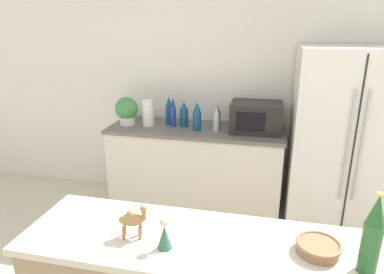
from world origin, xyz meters
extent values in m
cube|color=white|center=(0.00, 2.73, 1.27)|extent=(8.00, 0.06, 2.55)
cube|color=silver|center=(-0.46, 2.40, 0.42)|extent=(1.71, 0.60, 0.85)
cube|color=#66605B|center=(-0.46, 2.40, 0.86)|extent=(1.74, 0.63, 0.03)
cube|color=silver|center=(0.92, 2.34, 0.85)|extent=(0.93, 0.67, 1.69)
cube|color=black|center=(0.92, 2.00, 0.85)|extent=(0.01, 0.01, 1.62)
cylinder|color=#B2B5BA|center=(0.87, 1.99, 0.93)|extent=(0.02, 0.02, 0.93)
cylinder|color=#B2B5BA|center=(0.97, 1.99, 0.93)|extent=(0.02, 0.02, 0.93)
cube|color=#B7AD99|center=(0.00, 0.50, 0.93)|extent=(1.71, 0.51, 0.03)
cylinder|color=silver|center=(-1.18, 2.36, 0.92)|extent=(0.15, 0.15, 0.08)
sphere|color=#478E4C|center=(-1.18, 2.36, 1.05)|extent=(0.23, 0.23, 0.23)
cylinder|color=white|center=(-0.95, 2.37, 1.01)|extent=(0.11, 0.11, 0.26)
cube|color=black|center=(0.12, 2.42, 1.02)|extent=(0.48, 0.36, 0.28)
cube|color=black|center=(0.08, 2.24, 1.02)|extent=(0.26, 0.01, 0.17)
cylinder|color=#B2B7BC|center=(-0.25, 2.34, 0.96)|extent=(0.06, 0.06, 0.16)
cone|color=#B2B7BC|center=(-0.25, 2.34, 1.08)|extent=(0.06, 0.06, 0.09)
cylinder|color=gold|center=(-0.25, 2.34, 1.13)|extent=(0.02, 0.02, 0.01)
cylinder|color=navy|center=(-0.70, 2.40, 0.98)|extent=(0.06, 0.06, 0.19)
cone|color=navy|center=(-0.70, 2.40, 1.12)|extent=(0.06, 0.06, 0.11)
cylinder|color=gold|center=(-0.70, 2.40, 1.18)|extent=(0.02, 0.02, 0.01)
cylinder|color=navy|center=(-0.44, 2.32, 0.97)|extent=(0.08, 0.08, 0.18)
cone|color=navy|center=(-0.44, 2.32, 1.11)|extent=(0.08, 0.08, 0.10)
cylinder|color=gold|center=(-0.44, 2.32, 1.17)|extent=(0.03, 0.03, 0.01)
cylinder|color=navy|center=(-0.59, 2.43, 0.96)|extent=(0.08, 0.08, 0.16)
cone|color=navy|center=(-0.59, 2.43, 1.09)|extent=(0.08, 0.08, 0.09)
cylinder|color=gold|center=(-0.59, 2.43, 1.14)|extent=(0.03, 0.03, 0.01)
cylinder|color=navy|center=(-0.26, 2.49, 0.95)|extent=(0.06, 0.06, 0.14)
cone|color=navy|center=(-0.26, 2.49, 1.06)|extent=(0.06, 0.06, 0.08)
cylinder|color=gold|center=(-0.26, 2.49, 1.11)|extent=(0.02, 0.02, 0.01)
cylinder|color=navy|center=(-0.76, 2.47, 0.97)|extent=(0.07, 0.07, 0.19)
cone|color=navy|center=(-0.76, 2.47, 1.12)|extent=(0.07, 0.07, 0.10)
cylinder|color=gold|center=(-0.76, 2.47, 1.17)|extent=(0.03, 0.03, 0.01)
cylinder|color=#235628|center=(0.64, 0.44, 1.05)|extent=(0.07, 0.07, 0.21)
cone|color=#235628|center=(0.64, 0.44, 1.22)|extent=(0.07, 0.07, 0.12)
cylinder|color=gold|center=(0.64, 0.44, 1.28)|extent=(0.03, 0.03, 0.01)
cylinder|color=#8C6647|center=(0.47, 0.52, 0.97)|extent=(0.17, 0.17, 0.04)
torus|color=#8C6647|center=(0.47, 0.52, 0.99)|extent=(0.19, 0.19, 0.02)
ellipsoid|color=olive|center=(-0.34, 0.45, 1.03)|extent=(0.12, 0.08, 0.06)
sphere|color=olive|center=(-0.34, 0.45, 1.06)|extent=(0.04, 0.04, 0.04)
cylinder|color=olive|center=(-0.29, 0.46, 1.06)|extent=(0.02, 0.02, 0.06)
sphere|color=olive|center=(-0.29, 0.46, 1.09)|extent=(0.03, 0.03, 0.03)
cylinder|color=olive|center=(-0.31, 0.48, 0.97)|extent=(0.01, 0.01, 0.06)
cylinder|color=olive|center=(-0.30, 0.44, 0.97)|extent=(0.01, 0.01, 0.06)
cylinder|color=olive|center=(-0.38, 0.46, 0.97)|extent=(0.01, 0.01, 0.06)
cylinder|color=olive|center=(-0.37, 0.42, 0.97)|extent=(0.01, 0.01, 0.06)
cone|color=#33664C|center=(-0.17, 0.41, 1.00)|extent=(0.06, 0.06, 0.11)
sphere|color=beige|center=(-0.17, 0.41, 1.07)|extent=(0.04, 0.04, 0.04)
camera|label=1|loc=(0.22, -0.80, 1.87)|focal=32.00mm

